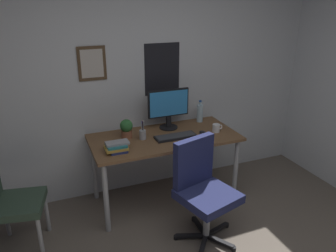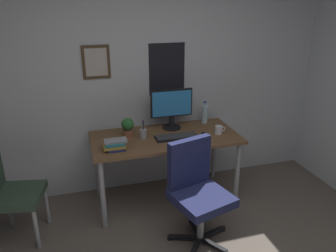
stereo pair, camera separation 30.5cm
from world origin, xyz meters
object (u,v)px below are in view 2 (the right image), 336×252
Objects in this scene: keyboard at (176,137)px; computer_mouse at (205,134)px; office_chair at (197,188)px; coffee_mug_near at (219,130)px; pen_cup at (143,133)px; potted_plant at (128,126)px; book_stack_left at (115,145)px; monitor at (172,107)px; side_chair at (9,190)px; water_bottle at (205,114)px.

computer_mouse reaches higher than keyboard.
computer_mouse is at bearing 62.48° from office_chair.
pen_cup reaches higher than coffee_mug_near.
book_stack_left is (-0.17, -0.28, -0.06)m from potted_plant.
office_chair is 1.00m from monitor.
water_bottle is at bearing 13.02° from side_chair.
keyboard is 2.15× the size of pen_cup.
book_stack_left reaches higher than coffee_mug_near.
office_chair is at bearing -117.52° from computer_mouse.
monitor reaches higher than pen_cup.
monitor is 3.99× the size of coffee_mug_near.
monitor reaches higher than computer_mouse.
computer_mouse is at bearing -16.02° from potted_plant.
monitor is at bearing 14.45° from side_chair.
monitor is 0.44m from pen_cup.
keyboard is at bearing 89.97° from office_chair.
potted_plant is at bearing 167.43° from coffee_mug_near.
side_chair is at bearing -166.98° from water_bottle.
monitor reaches higher than water_bottle.
side_chair is at bearing -175.04° from keyboard.
water_bottle is at bearing 93.24° from coffee_mug_near.
computer_mouse is (0.27, -0.31, -0.22)m from monitor.
side_chair is at bearing -163.81° from potted_plant.
side_chair reaches higher than computer_mouse.
book_stack_left is at bearing -121.16° from potted_plant.
potted_plant reaches higher than side_chair.
water_bottle is 0.81m from pen_cup.
potted_plant reaches higher than book_stack_left.
office_chair is 4.75× the size of pen_cup.
monitor is 0.79m from book_stack_left.
water_bottle is at bearing 36.93° from keyboard.
computer_mouse is (0.30, 0.58, 0.25)m from office_chair.
monitor is 1.07× the size of keyboard.
potted_plant is 0.18m from pen_cup.
potted_plant is 0.98× the size of pen_cup.
side_chair reaches higher than book_stack_left.
book_stack_left is (-0.67, -0.38, -0.19)m from monitor.
side_chair reaches higher than keyboard.
monitor is 2.36× the size of potted_plant.
pen_cup is (-0.79, 0.11, 0.01)m from coffee_mug_near.
coffee_mug_near is (0.46, -0.02, 0.03)m from keyboard.
monitor reaches higher than keyboard.
side_chair is 2.09m from coffee_mug_near.
coffee_mug_near is (0.43, -0.30, -0.20)m from monitor.
keyboard is (0.00, 0.60, 0.24)m from office_chair.
coffee_mug_near is at bearing 4.35° from computer_mouse.
side_chair is (-1.60, 0.47, -0.03)m from office_chair.
office_chair is at bearing -92.23° from monitor.
side_chair is at bearing -169.62° from pen_cup.
book_stack_left is (-0.31, -0.19, -0.01)m from pen_cup.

